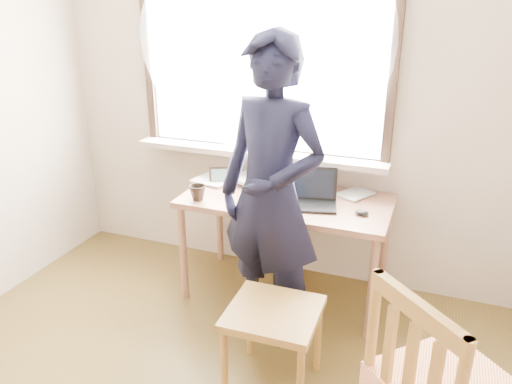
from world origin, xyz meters
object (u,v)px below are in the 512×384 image
at_px(mug_dark, 198,193).
at_px(person, 271,195).
at_px(work_chair, 273,322).
at_px(desk, 286,209).
at_px(mug_white, 281,180).
at_px(laptop, 311,196).

xyz_separation_m(mug_dark, person, (0.57, -0.18, 0.13)).
xyz_separation_m(work_chair, person, (-0.18, 0.45, 0.51)).
height_order(desk, mug_white, mug_white).
xyz_separation_m(mug_white, mug_dark, (-0.43, -0.43, 0.00)).
height_order(desk, work_chair, desk).
bearing_deg(mug_white, work_chair, -73.29).
distance_m(desk, work_chair, 0.93).
height_order(laptop, person, person).
relative_size(work_chair, person, 0.26).
distance_m(mug_dark, person, 0.61).
height_order(laptop, work_chair, laptop).
bearing_deg(laptop, work_chair, -87.23).
distance_m(mug_white, work_chair, 1.17).
distance_m(laptop, mug_white, 0.36).
bearing_deg(mug_dark, desk, 24.08).
bearing_deg(mug_dark, person, -17.74).
xyz_separation_m(mug_white, person, (0.14, -0.61, 0.13)).
bearing_deg(work_chair, desk, 103.80).
relative_size(mug_white, mug_dark, 1.12).
bearing_deg(desk, mug_white, 118.70).
xyz_separation_m(laptop, work_chair, (0.04, -0.84, -0.38)).
bearing_deg(mug_white, mug_dark, -134.71).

